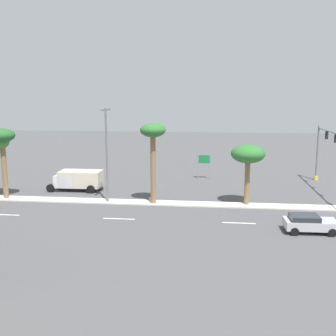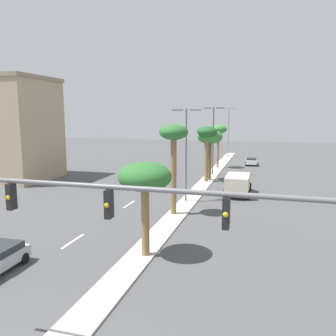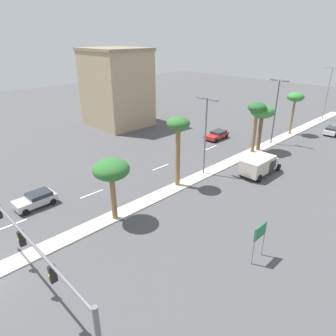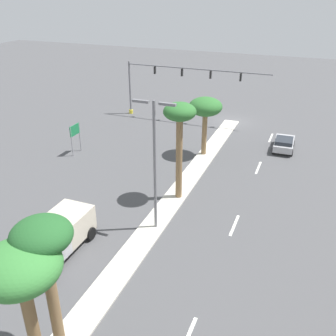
{
  "view_description": "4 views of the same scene",
  "coord_description": "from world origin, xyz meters",
  "px_view_note": "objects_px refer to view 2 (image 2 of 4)",
  "views": [
    {
      "loc": [
        -38.38,
        14.64,
        10.56
      ],
      "look_at": [
        2.3,
        19.32,
        3.19
      ],
      "focal_mm": 43.01,
      "sensor_mm": 36.0,
      "label": 1
    },
    {
      "loc": [
        7.23,
        -7.7,
        8.8
      ],
      "look_at": [
        -1.94,
        24.56,
        3.52
      ],
      "focal_mm": 36.4,
      "sensor_mm": 36.0,
      "label": 2
    },
    {
      "loc": [
        21.03,
        -2.0,
        15.92
      ],
      "look_at": [
        0.37,
        18.33,
        3.06
      ],
      "focal_mm": 32.41,
      "sensor_mm": 36.0,
      "label": 3
    },
    {
      "loc": [
        -9.39,
        45.8,
        15.78
      ],
      "look_at": [
        0.41,
        21.09,
        2.85
      ],
      "focal_mm": 40.5,
      "sensor_mm": 36.0,
      "label": 4
    }
  ],
  "objects_px": {
    "palm_tree_trailing": "(207,136)",
    "street_lamp_leading": "(213,135)",
    "street_lamp_rear": "(186,147)",
    "sedan_white_far": "(251,161)",
    "palm_tree_outboard": "(145,179)",
    "street_lamp_right": "(228,128)",
    "traffic_signal_gantry": "(302,264)",
    "palm_tree_mid": "(218,131)",
    "box_truck": "(238,183)",
    "palm_tree_near": "(210,138)",
    "commercial_building": "(11,129)",
    "palm_tree_inboard": "(174,140)",
    "sedan_red_near": "(155,172)"
  },
  "relations": [
    {
      "from": "traffic_signal_gantry",
      "to": "commercial_building",
      "type": "distance_m",
      "value": 45.27
    },
    {
      "from": "palm_tree_inboard",
      "to": "street_lamp_right",
      "type": "bearing_deg",
      "value": 89.58
    },
    {
      "from": "palm_tree_inboard",
      "to": "sedan_white_far",
      "type": "bearing_deg",
      "value": 80.82
    },
    {
      "from": "street_lamp_leading",
      "to": "street_lamp_right",
      "type": "xyz_separation_m",
      "value": [
        -0.01,
        21.09,
        0.16
      ]
    },
    {
      "from": "street_lamp_right",
      "to": "sedan_red_near",
      "type": "bearing_deg",
      "value": -106.41
    },
    {
      "from": "traffic_signal_gantry",
      "to": "palm_tree_mid",
      "type": "distance_m",
      "value": 47.46
    },
    {
      "from": "traffic_signal_gantry",
      "to": "palm_tree_mid",
      "type": "bearing_deg",
      "value": 100.28
    },
    {
      "from": "palm_tree_trailing",
      "to": "street_lamp_leading",
      "type": "distance_m",
      "value": 5.51
    },
    {
      "from": "street_lamp_right",
      "to": "box_truck",
      "type": "height_order",
      "value": "street_lamp_right"
    },
    {
      "from": "palm_tree_mid",
      "to": "palm_tree_trailing",
      "type": "bearing_deg",
      "value": -89.28
    },
    {
      "from": "commercial_building",
      "to": "sedan_red_near",
      "type": "relative_size",
      "value": 3.04
    },
    {
      "from": "traffic_signal_gantry",
      "to": "palm_tree_trailing",
      "type": "relative_size",
      "value": 2.55
    },
    {
      "from": "traffic_signal_gantry",
      "to": "sedan_red_near",
      "type": "relative_size",
      "value": 4.06
    },
    {
      "from": "traffic_signal_gantry",
      "to": "street_lamp_right",
      "type": "height_order",
      "value": "street_lamp_right"
    },
    {
      "from": "palm_tree_inboard",
      "to": "street_lamp_leading",
      "type": "bearing_deg",
      "value": 89.12
    },
    {
      "from": "palm_tree_mid",
      "to": "palm_tree_near",
      "type": "bearing_deg",
      "value": -88.16
    },
    {
      "from": "street_lamp_leading",
      "to": "box_truck",
      "type": "relative_size",
      "value": 1.66
    },
    {
      "from": "traffic_signal_gantry",
      "to": "street_lamp_right",
      "type": "distance_m",
      "value": 61.49
    },
    {
      "from": "palm_tree_outboard",
      "to": "street_lamp_right",
      "type": "height_order",
      "value": "street_lamp_right"
    },
    {
      "from": "palm_tree_outboard",
      "to": "street_lamp_leading",
      "type": "xyz_separation_m",
      "value": [
        -0.31,
        30.12,
        0.89
      ]
    },
    {
      "from": "commercial_building",
      "to": "street_lamp_leading",
      "type": "bearing_deg",
      "value": 21.78
    },
    {
      "from": "palm_tree_inboard",
      "to": "palm_tree_near",
      "type": "relative_size",
      "value": 1.18
    },
    {
      "from": "sedan_red_near",
      "to": "box_truck",
      "type": "xyz_separation_m",
      "value": [
        11.99,
        -7.38,
        0.55
      ]
    },
    {
      "from": "palm_tree_trailing",
      "to": "box_truck",
      "type": "distance_m",
      "value": 8.98
    },
    {
      "from": "commercial_building",
      "to": "street_lamp_right",
      "type": "relative_size",
      "value": 1.37
    },
    {
      "from": "sedan_white_far",
      "to": "palm_tree_outboard",
      "type": "bearing_deg",
      "value": -96.38
    },
    {
      "from": "traffic_signal_gantry",
      "to": "palm_tree_inboard",
      "type": "distance_m",
      "value": 20.77
    },
    {
      "from": "traffic_signal_gantry",
      "to": "palm_tree_near",
      "type": "distance_m",
      "value": 36.47
    },
    {
      "from": "palm_tree_near",
      "to": "palm_tree_outboard",
      "type": "bearing_deg",
      "value": -89.73
    },
    {
      "from": "palm_tree_inboard",
      "to": "palm_tree_near",
      "type": "distance_m",
      "value": 16.77
    },
    {
      "from": "commercial_building",
      "to": "sedan_white_far",
      "type": "bearing_deg",
      "value": 35.89
    },
    {
      "from": "sedan_red_near",
      "to": "traffic_signal_gantry",
      "type": "bearing_deg",
      "value": -66.16
    },
    {
      "from": "palm_tree_mid",
      "to": "sedan_red_near",
      "type": "xyz_separation_m",
      "value": [
        -7.28,
        -11.04,
        -5.48
      ]
    },
    {
      "from": "palm_tree_trailing",
      "to": "sedan_red_near",
      "type": "bearing_deg",
      "value": 169.88
    },
    {
      "from": "palm_tree_inboard",
      "to": "palm_tree_mid",
      "type": "relative_size",
      "value": 1.12
    },
    {
      "from": "sedan_white_far",
      "to": "box_truck",
      "type": "xyz_separation_m",
      "value": [
        -0.49,
        -23.63,
        0.51
      ]
    },
    {
      "from": "palm_tree_outboard",
      "to": "palm_tree_mid",
      "type": "height_order",
      "value": "palm_tree_mid"
    },
    {
      "from": "palm_tree_outboard",
      "to": "palm_tree_trailing",
      "type": "xyz_separation_m",
      "value": [
        -0.33,
        24.62,
        1.15
      ]
    },
    {
      "from": "palm_tree_trailing",
      "to": "street_lamp_leading",
      "type": "relative_size",
      "value": 0.74
    },
    {
      "from": "palm_tree_near",
      "to": "street_lamp_leading",
      "type": "relative_size",
      "value": 0.69
    },
    {
      "from": "commercial_building",
      "to": "palm_tree_trailing",
      "type": "height_order",
      "value": "commercial_building"
    },
    {
      "from": "commercial_building",
      "to": "sedan_red_near",
      "type": "bearing_deg",
      "value": 18.52
    },
    {
      "from": "street_lamp_rear",
      "to": "sedan_red_near",
      "type": "height_order",
      "value": "street_lamp_rear"
    },
    {
      "from": "street_lamp_rear",
      "to": "sedan_white_far",
      "type": "xyz_separation_m",
      "value": [
        5.31,
        28.48,
        -4.83
      ]
    },
    {
      "from": "box_truck",
      "to": "street_lamp_right",
      "type": "bearing_deg",
      "value": 97.93
    },
    {
      "from": "palm_tree_trailing",
      "to": "street_lamp_right",
      "type": "bearing_deg",
      "value": 89.98
    },
    {
      "from": "traffic_signal_gantry",
      "to": "commercial_building",
      "type": "height_order",
      "value": "commercial_building"
    },
    {
      "from": "street_lamp_right",
      "to": "box_truck",
      "type": "distance_m",
      "value": 33.3
    },
    {
      "from": "palm_tree_near",
      "to": "street_lamp_leading",
      "type": "height_order",
      "value": "street_lamp_leading"
    },
    {
      "from": "street_lamp_right",
      "to": "sedan_red_near",
      "type": "distance_m",
      "value": 26.87
    }
  ]
}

